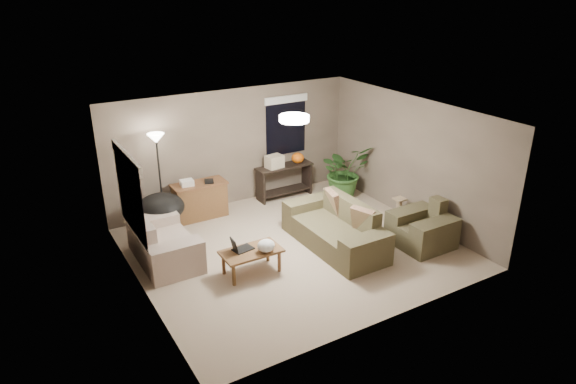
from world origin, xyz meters
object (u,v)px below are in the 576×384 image
main_sofa (336,231)px  cat_scratching_post (399,211)px  floor_lamp (157,150)px  loveseat (163,245)px  armchair (422,230)px  coffee_table (251,254)px  console_table (284,179)px  houseplant (344,177)px  papasan_chair (161,211)px  desk (200,200)px

main_sofa → cat_scratching_post: (1.70, 0.20, -0.08)m
floor_lamp → loveseat: bearing=-108.5°
armchair → coffee_table: size_ratio=1.00×
coffee_table → console_table: bearing=50.1°
armchair → loveseat: bearing=156.7°
houseplant → floor_lamp: bearing=171.4°
houseplant → papasan_chair: bearing=175.7°
desk → loveseat: bearing=-132.4°
main_sofa → loveseat: same height
desk → papasan_chair: 0.97m
console_table → floor_lamp: bearing=-178.7°
main_sofa → loveseat: (-2.91, 1.09, 0.00)m
main_sofa → coffee_table: main_sofa is taller
coffee_table → floor_lamp: 2.84m
desk → floor_lamp: (-0.79, -0.03, 1.22)m
main_sofa → cat_scratching_post: 1.72m
papasan_chair → loveseat: bearing=-107.2°
loveseat → papasan_chair: 1.09m
loveseat → armchair: same height
main_sofa → desk: (-1.68, 2.43, 0.08)m
main_sofa → houseplant: size_ratio=1.82×
loveseat → coffee_table: loveseat is taller
desk → console_table: same height
desk → armchair: bearing=-46.1°
main_sofa → coffee_table: bearing=-178.3°
papasan_chair → coffee_table: bearing=-69.2°
armchair → coffee_table: (-3.16, 0.72, 0.06)m
coffee_table → desk: 2.49m
armchair → houseplant: houseplant is taller
main_sofa → loveseat: size_ratio=1.38×
main_sofa → cat_scratching_post: size_ratio=4.40×
main_sofa → houseplant: (1.50, 1.81, 0.18)m
loveseat → cat_scratching_post: bearing=-10.9°
main_sofa → houseplant: houseplant is taller
console_table → houseplant: 1.34m
loveseat → papasan_chair: bearing=72.8°
papasan_chair → cat_scratching_post: bearing=-24.0°
armchair → coffee_table: 3.24m
console_table → papasan_chair: 2.96m
loveseat → console_table: loveseat is taller
floor_lamp → houseplant: (3.97, -0.60, -1.13)m
loveseat → houseplant: bearing=9.3°
armchair → console_table: 3.41m
loveseat → cat_scratching_post: (4.61, -0.89, -0.08)m
console_table → papasan_chair: bearing=-173.1°
coffee_table → floor_lamp: (-0.70, 2.46, 1.24)m
main_sofa → floor_lamp: floor_lamp is taller
floor_lamp → main_sofa: bearing=-44.3°
main_sofa → houseplant: 2.36m
main_sofa → armchair: (1.39, -0.77, 0.00)m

